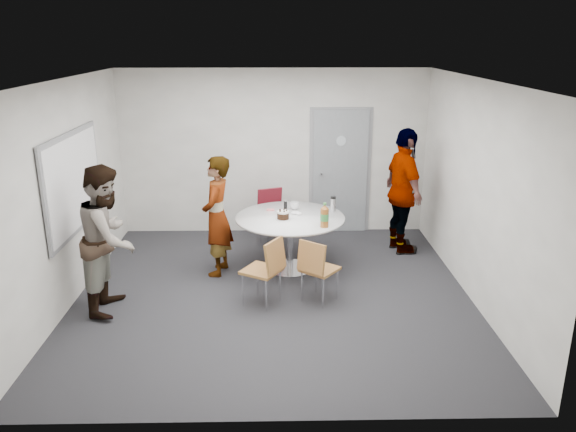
{
  "coord_description": "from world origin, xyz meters",
  "views": [
    {
      "loc": [
        0.05,
        -6.58,
        3.19
      ],
      "look_at": [
        0.19,
        0.25,
        0.98
      ],
      "focal_mm": 35.0,
      "sensor_mm": 36.0,
      "label": 1
    }
  ],
  "objects_px": {
    "whiteboard": "(74,183)",
    "chair_far": "(272,211)",
    "chair_near_right": "(316,265)",
    "chair_near_left": "(267,265)",
    "door": "(340,172)",
    "person_right": "(404,192)",
    "person_left": "(108,239)",
    "person_main": "(217,216)",
    "table": "(292,224)"
  },
  "relations": [
    {
      "from": "whiteboard",
      "to": "person_left",
      "type": "relative_size",
      "value": 1.06
    },
    {
      "from": "chair_near_left",
      "to": "person_right",
      "type": "distance_m",
      "value": 2.73
    },
    {
      "from": "person_main",
      "to": "person_right",
      "type": "distance_m",
      "value": 2.83
    },
    {
      "from": "whiteboard",
      "to": "chair_near_right",
      "type": "xyz_separation_m",
      "value": [
        2.99,
        -0.44,
        -0.95
      ]
    },
    {
      "from": "door",
      "to": "person_main",
      "type": "xyz_separation_m",
      "value": [
        -1.87,
        -1.76,
        -0.19
      ]
    },
    {
      "from": "table",
      "to": "chair_near_left",
      "type": "distance_m",
      "value": 1.15
    },
    {
      "from": "chair_near_left",
      "to": "chair_near_right",
      "type": "bearing_deg",
      "value": -54.79
    },
    {
      "from": "chair_near_right",
      "to": "chair_far",
      "type": "height_order",
      "value": "chair_far"
    },
    {
      "from": "table",
      "to": "person_main",
      "type": "relative_size",
      "value": 0.91
    },
    {
      "from": "whiteboard",
      "to": "chair_near_left",
      "type": "distance_m",
      "value": 2.61
    },
    {
      "from": "chair_near_left",
      "to": "person_main",
      "type": "bearing_deg",
      "value": 64.95
    },
    {
      "from": "whiteboard",
      "to": "chair_far",
      "type": "xyz_separation_m",
      "value": [
        2.43,
        1.69,
        -0.91
      ]
    },
    {
      "from": "chair_near_left",
      "to": "chair_near_right",
      "type": "relative_size",
      "value": 1.05
    },
    {
      "from": "whiteboard",
      "to": "chair_near_right",
      "type": "bearing_deg",
      "value": -8.47
    },
    {
      "from": "door",
      "to": "chair_near_right",
      "type": "relative_size",
      "value": 2.56
    },
    {
      "from": "whiteboard",
      "to": "chair_far",
      "type": "relative_size",
      "value": 2.15
    },
    {
      "from": "chair_near_right",
      "to": "person_left",
      "type": "xyz_separation_m",
      "value": [
        -2.47,
        -0.06,
        0.39
      ]
    },
    {
      "from": "door",
      "to": "chair_near_right",
      "type": "xyz_separation_m",
      "value": [
        -0.57,
        -2.73,
        -0.52
      ]
    },
    {
      "from": "door",
      "to": "person_main",
      "type": "bearing_deg",
      "value": -136.72
    },
    {
      "from": "table",
      "to": "door",
      "type": "bearing_deg",
      "value": 63.48
    },
    {
      "from": "whiteboard",
      "to": "person_main",
      "type": "height_order",
      "value": "whiteboard"
    },
    {
      "from": "whiteboard",
      "to": "table",
      "type": "xyz_separation_m",
      "value": [
        2.72,
        0.6,
        -0.76
      ]
    },
    {
      "from": "person_left",
      "to": "chair_near_right",
      "type": "bearing_deg",
      "value": -87.37
    },
    {
      "from": "whiteboard",
      "to": "chair_near_left",
      "type": "relative_size",
      "value": 2.19
    },
    {
      "from": "chair_near_right",
      "to": "chair_far",
      "type": "relative_size",
      "value": 0.94
    },
    {
      "from": "person_right",
      "to": "person_main",
      "type": "bearing_deg",
      "value": 95.2
    },
    {
      "from": "table",
      "to": "person_right",
      "type": "bearing_deg",
      "value": 22.26
    },
    {
      "from": "person_main",
      "to": "person_left",
      "type": "distance_m",
      "value": 1.56
    },
    {
      "from": "chair_far",
      "to": "person_main",
      "type": "bearing_deg",
      "value": 36.44
    },
    {
      "from": "person_left",
      "to": "person_right",
      "type": "relative_size",
      "value": 0.94
    },
    {
      "from": "table",
      "to": "chair_near_left",
      "type": "height_order",
      "value": "table"
    },
    {
      "from": "person_main",
      "to": "chair_far",
      "type": "bearing_deg",
      "value": 156.94
    },
    {
      "from": "whiteboard",
      "to": "person_left",
      "type": "xyz_separation_m",
      "value": [
        0.51,
        -0.51,
        -0.56
      ]
    },
    {
      "from": "door",
      "to": "person_right",
      "type": "bearing_deg",
      "value": -49.4
    },
    {
      "from": "door",
      "to": "chair_far",
      "type": "xyz_separation_m",
      "value": [
        -1.13,
        -0.59,
        -0.49
      ]
    },
    {
      "from": "door",
      "to": "chair_far",
      "type": "distance_m",
      "value": 1.36
    },
    {
      "from": "whiteboard",
      "to": "table",
      "type": "height_order",
      "value": "whiteboard"
    },
    {
      "from": "chair_near_left",
      "to": "person_left",
      "type": "relative_size",
      "value": 0.49
    },
    {
      "from": "person_right",
      "to": "whiteboard",
      "type": "bearing_deg",
      "value": 95.71
    },
    {
      "from": "table",
      "to": "chair_far",
      "type": "height_order",
      "value": "table"
    },
    {
      "from": "person_main",
      "to": "person_left",
      "type": "bearing_deg",
      "value": -39.57
    },
    {
      "from": "chair_near_left",
      "to": "door",
      "type": "bearing_deg",
      "value": 7.46
    },
    {
      "from": "chair_near_left",
      "to": "person_right",
      "type": "relative_size",
      "value": 0.46
    },
    {
      "from": "chair_near_right",
      "to": "person_right",
      "type": "relative_size",
      "value": 0.43
    },
    {
      "from": "person_right",
      "to": "chair_near_left",
      "type": "bearing_deg",
      "value": 120.89
    },
    {
      "from": "door",
      "to": "chair_far",
      "type": "relative_size",
      "value": 2.4
    },
    {
      "from": "chair_near_left",
      "to": "chair_far",
      "type": "relative_size",
      "value": 0.98
    },
    {
      "from": "chair_near_left",
      "to": "chair_near_right",
      "type": "height_order",
      "value": "chair_near_left"
    },
    {
      "from": "chair_near_right",
      "to": "chair_near_left",
      "type": "bearing_deg",
      "value": -137.08
    },
    {
      "from": "table",
      "to": "person_left",
      "type": "xyz_separation_m",
      "value": [
        -2.21,
        -1.1,
        0.21
      ]
    }
  ]
}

